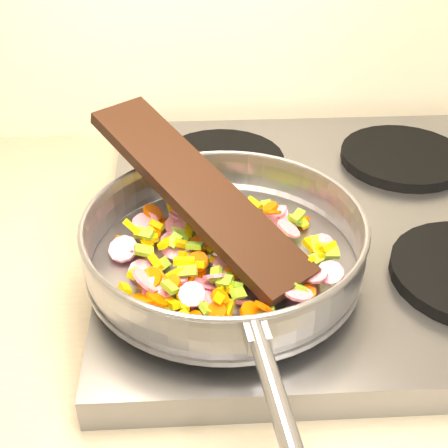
{
  "coord_description": "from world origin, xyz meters",
  "views": [
    {
      "loc": [
        -0.88,
        0.98,
        1.41
      ],
      "look_at": [
        -0.85,
        1.55,
        1.01
      ],
      "focal_mm": 50.0,
      "sensor_mm": 36.0,
      "label": 1
    }
  ],
  "objects": [
    {
      "name": "cooktop",
      "position": [
        -0.7,
        1.67,
        0.92
      ],
      "size": [
        0.6,
        0.6,
        0.04
      ],
      "primitive_type": "cube",
      "color": "#939399",
      "rests_on": "counter_top"
    },
    {
      "name": "grate_fl",
      "position": [
        -0.84,
        1.52,
        0.95
      ],
      "size": [
        0.19,
        0.19,
        0.02
      ],
      "primitive_type": "cylinder",
      "color": "black",
      "rests_on": "cooktop"
    },
    {
      "name": "grate_bl",
      "position": [
        -0.84,
        1.81,
        0.95
      ],
      "size": [
        0.19,
        0.19,
        0.02
      ],
      "primitive_type": "cylinder",
      "color": "black",
      "rests_on": "cooktop"
    },
    {
      "name": "grate_br",
      "position": [
        -0.56,
        1.81,
        0.95
      ],
      "size": [
        0.19,
        0.19,
        0.02
      ],
      "primitive_type": "cylinder",
      "color": "black",
      "rests_on": "cooktop"
    },
    {
      "name": "saute_pan",
      "position": [
        -0.85,
        1.55,
        0.99
      ],
      "size": [
        0.37,
        0.53,
        0.06
      ],
      "rotation": [
        0.0,
        0.0,
        0.12
      ],
      "color": "#9E9EA5",
      "rests_on": "grate_fl"
    },
    {
      "name": "vegetable_heap",
      "position": [
        -0.86,
        1.54,
        0.97
      ],
      "size": [
        0.28,
        0.26,
        0.05
      ],
      "color": "#DEB604",
      "rests_on": "saute_pan"
    },
    {
      "name": "wooden_spatula",
      "position": [
        -0.88,
        1.6,
        1.03
      ],
      "size": [
        0.26,
        0.3,
        0.11
      ],
      "primitive_type": "cube",
      "rotation": [
        0.0,
        -0.29,
        2.25
      ],
      "color": "black",
      "rests_on": "saute_pan"
    }
  ]
}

